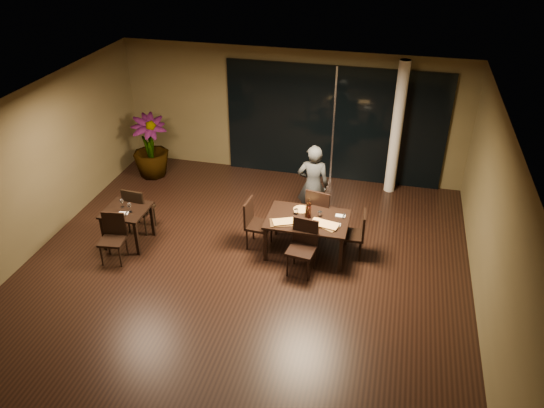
{
  "coord_description": "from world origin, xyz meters",
  "views": [
    {
      "loc": [
        2.33,
        -7.35,
        5.94
      ],
      "look_at": [
        0.36,
        0.66,
        1.05
      ],
      "focal_mm": 35.0,
      "sensor_mm": 36.0,
      "label": 1
    }
  ],
  "objects": [
    {
      "name": "chair_main_right",
      "position": [
        1.9,
        0.92,
        0.52
      ],
      "size": [
        0.46,
        0.46,
        0.93
      ],
      "rotation": [
        0.0,
        0.0,
        -1.5
      ],
      "color": "black",
      "rests_on": "ground"
    },
    {
      "name": "main_table",
      "position": [
        1.0,
        0.8,
        0.68
      ],
      "size": [
        1.5,
        1.0,
        0.75
      ],
      "color": "black",
      "rests_on": "ground"
    },
    {
      "name": "pizza_board_right",
      "position": [
        1.34,
        0.64,
        0.76
      ],
      "size": [
        0.56,
        0.45,
        0.01
      ],
      "primitive_type": "cube",
      "rotation": [
        0.0,
        0.0,
        -0.48
      ],
      "color": "#4E3419",
      "rests_on": "main_table"
    },
    {
      "name": "side_napkin",
      "position": [
        -2.37,
        0.15,
        0.76
      ],
      "size": [
        0.2,
        0.14,
        0.01
      ],
      "primitive_type": "cube",
      "rotation": [
        0.0,
        0.0,
        0.2
      ],
      "color": "white",
      "rests_on": "side_table"
    },
    {
      "name": "wall_front",
      "position": [
        0.0,
        -4.05,
        1.5
      ],
      "size": [
        8.0,
        0.1,
        3.0
      ],
      "primitive_type": "cube",
      "color": "brown",
      "rests_on": "ground"
    },
    {
      "name": "oblong_pizza_right",
      "position": [
        1.34,
        0.64,
        0.77
      ],
      "size": [
        0.52,
        0.32,
        0.02
      ],
      "primitive_type": null,
      "rotation": [
        0.0,
        0.0,
        -0.2
      ],
      "color": "maroon",
      "rests_on": "pizza_board_right"
    },
    {
      "name": "tumbler_left",
      "position": [
        0.76,
        0.91,
        0.8
      ],
      "size": [
        0.08,
        0.08,
        0.1
      ],
      "primitive_type": "cylinder",
      "color": "white",
      "rests_on": "main_table"
    },
    {
      "name": "potted_plant",
      "position": [
        -3.18,
        3.04,
        0.75
      ],
      "size": [
        1.15,
        1.15,
        1.5
      ],
      "primitive_type": "imported",
      "rotation": [
        0.0,
        0.0,
        0.71
      ],
      "color": "#25531B",
      "rests_on": "ground"
    },
    {
      "name": "chair_main_near",
      "position": [
        1.03,
        0.25,
        0.57
      ],
      "size": [
        0.52,
        0.52,
        1.01
      ],
      "rotation": [
        0.0,
        0.0,
        -0.13
      ],
      "color": "black",
      "rests_on": "ground"
    },
    {
      "name": "wall_left",
      "position": [
        -4.05,
        0.0,
        1.5
      ],
      "size": [
        0.1,
        8.0,
        3.0
      ],
      "primitive_type": "cube",
      "color": "brown",
      "rests_on": "ground"
    },
    {
      "name": "tumbler_right",
      "position": [
        1.2,
        0.94,
        0.8
      ],
      "size": [
        0.08,
        0.08,
        0.1
      ],
      "primitive_type": "cylinder",
      "color": "white",
      "rests_on": "main_table"
    },
    {
      "name": "round_pizza",
      "position": [
        0.83,
        1.07,
        0.76
      ],
      "size": [
        0.29,
        0.29,
        0.01
      ],
      "primitive_type": "cylinder",
      "color": "#B62E14",
      "rests_on": "main_table"
    },
    {
      "name": "window_panel",
      "position": [
        1.0,
        3.96,
        1.35
      ],
      "size": [
        5.0,
        0.06,
        2.7
      ],
      "primitive_type": "cube",
      "color": "black",
      "rests_on": "ground"
    },
    {
      "name": "chair_main_far",
      "position": [
        1.12,
        1.44,
        0.58
      ],
      "size": [
        0.56,
        0.56,
        1.04
      ],
      "rotation": [
        0.0,
        0.0,
        2.95
      ],
      "color": "black",
      "rests_on": "ground"
    },
    {
      "name": "wall_back",
      "position": [
        0.0,
        4.05,
        1.5
      ],
      "size": [
        8.0,
        0.1,
        3.0
      ],
      "primitive_type": "cube",
      "color": "brown",
      "rests_on": "ground"
    },
    {
      "name": "pizza_board_left",
      "position": [
        0.64,
        0.56,
        0.76
      ],
      "size": [
        0.64,
        0.45,
        0.01
      ],
      "primitive_type": "cube",
      "rotation": [
        0.0,
        0.0,
        0.3
      ],
      "color": "#412B15",
      "rests_on": "main_table"
    },
    {
      "name": "wine_glass_b",
      "position": [
        -2.28,
        0.24,
        0.84
      ],
      "size": [
        0.08,
        0.08,
        0.18
      ],
      "primitive_type": null,
      "color": "white",
      "rests_on": "side_table"
    },
    {
      "name": "oblong_pizza_left",
      "position": [
        0.64,
        0.56,
        0.77
      ],
      "size": [
        0.5,
        0.37,
        0.02
      ],
      "primitive_type": null,
      "rotation": [
        0.0,
        0.0,
        0.41
      ],
      "color": "maroon",
      "rests_on": "pizza_board_left"
    },
    {
      "name": "side_table",
      "position": [
        -2.4,
        0.3,
        0.62
      ],
      "size": [
        0.8,
        0.8,
        0.75
      ],
      "color": "black",
      "rests_on": "ground"
    },
    {
      "name": "chair_main_left",
      "position": [
        -0.01,
        0.79,
        0.54
      ],
      "size": [
        0.48,
        0.48,
        0.98
      ],
      "rotation": [
        0.0,
        0.0,
        1.5
      ],
      "color": "black",
      "rests_on": "ground"
    },
    {
      "name": "chair_side_far",
      "position": [
        -2.38,
        0.7,
        0.55
      ],
      "size": [
        0.49,
        0.49,
        0.99
      ],
      "rotation": [
        0.0,
        0.0,
        3.07
      ],
      "color": "black",
      "rests_on": "ground"
    },
    {
      "name": "column",
      "position": [
        2.4,
        3.65,
        1.5
      ],
      "size": [
        0.24,
        0.24,
        3.0
      ],
      "primitive_type": "cylinder",
      "color": "silver",
      "rests_on": "ground"
    },
    {
      "name": "bottle_c",
      "position": [
        1.0,
        0.92,
        0.92
      ],
      "size": [
        0.08,
        0.08,
        0.35
      ],
      "primitive_type": null,
      "color": "black",
      "rests_on": "main_table"
    },
    {
      "name": "bottle_a",
      "position": [
        0.98,
        0.85,
        0.9
      ],
      "size": [
        0.07,
        0.07,
        0.3
      ],
      "primitive_type": null,
      "color": "black",
      "rests_on": "main_table"
    },
    {
      "name": "wine_glass_a",
      "position": [
        -2.5,
        0.36,
        0.83
      ],
      "size": [
        0.07,
        0.07,
        0.17
      ],
      "primitive_type": null,
      "color": "white",
      "rests_on": "side_table"
    },
    {
      "name": "diner",
      "position": [
        0.9,
        1.88,
        0.86
      ],
      "size": [
        0.63,
        0.46,
        1.73
      ],
      "primitive_type": "imported",
      "rotation": [
        0.0,
        0.0,
        3.26
      ],
      "color": "#292C2E",
      "rests_on": "ground"
    },
    {
      "name": "wall_right",
      "position": [
        4.05,
        0.0,
        1.5
      ],
      "size": [
        0.1,
        8.0,
        3.0
      ],
      "primitive_type": "cube",
      "color": "brown",
      "rests_on": "ground"
    },
    {
      "name": "ground",
      "position": [
        0.0,
        0.0,
        0.0
      ],
      "size": [
        8.0,
        8.0,
        0.0
      ],
      "primitive_type": "plane",
      "color": "black",
      "rests_on": "ground"
    },
    {
      "name": "napkin_near",
      "position": [
        1.53,
        0.7,
        0.76
      ],
      "size": [
        0.19,
        0.11,
        0.01
      ],
      "primitive_type": "cube",
      "rotation": [
        0.0,
        0.0,
        0.05
      ],
      "color": "white",
      "rests_on": "main_table"
    },
    {
      "name": "chair_side_near",
      "position": [
        -2.41,
        -0.23,
        0.52
      ],
      "size": [
        0.48,
        0.48,
        0.93
      ],
      "rotation": [
        0.0,
        0.0,
        0.13
      ],
      "color": "black",
      "rests_on": "ground"
    },
    {
      "name": "ceiling",
      "position": [
        0.0,
        0.0,
        3.02
      ],
      "size": [
        8.0,
        8.0,
        0.04
      ],
      "primitive_type": "cube",
      "color": "silver",
      "rests_on": "wall_back"
    },
    {
      "name": "bottle_b",
      "position": [
        1.02,
        0.84,
        0.9
      ],
      "size": [
        0.07,
        0.07,
        0.31
      ],
      "primitive_type": null,
      "color": "black",
      "rests_on": "main_table"
    },
    {
      "name": "napkin_far",
      "position": [
        1.58,
        1.02,
        0.76
      ],
      "size": [
        0.18,
        0.1,
        0.01
      ],
      "primitive_type": "cube",
      "rotation": [
        0.0,
        0.0,
        -0.02
      ],
      "color": "white",
      "rests_on": "main_table"
    }
  ]
}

